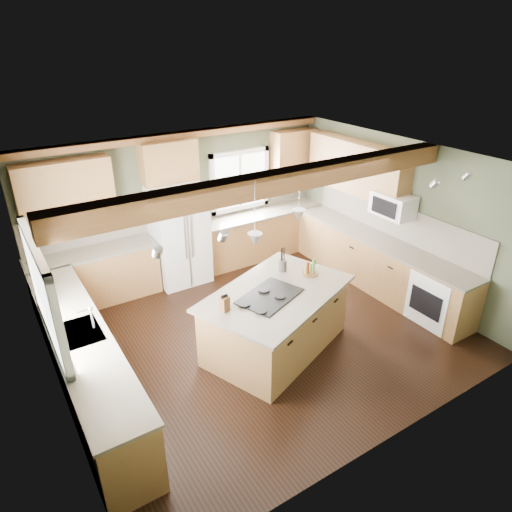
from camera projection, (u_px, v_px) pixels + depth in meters
floor at (259, 331)px, 6.95m from camera, size 5.60×5.60×0.00m
ceiling at (259, 163)px, 5.79m from camera, size 5.60×5.60×0.00m
wall_back at (184, 203)px, 8.26m from camera, size 5.60×0.00×5.60m
wall_left at (46, 315)px, 5.03m from camera, size 0.00×5.00×5.00m
wall_right at (398, 216)px, 7.72m from camera, size 0.00×5.00×5.00m
ceiling_beam at (279, 182)px, 5.52m from camera, size 5.55×0.26×0.26m
soffit_trim at (182, 135)px, 7.64m from camera, size 5.55×0.20×0.10m
backsplash_back at (185, 208)px, 8.29m from camera, size 5.58×0.03×0.58m
backsplash_right at (394, 220)px, 7.79m from camera, size 0.03×3.70×0.58m
base_cab_back_left at (96, 277)px, 7.56m from camera, size 2.02×0.60×0.88m
counter_back_left at (92, 252)px, 7.35m from camera, size 2.06×0.64×0.04m
base_cab_back_right at (262, 235)px, 9.13m from camera, size 2.62×0.60×0.88m
counter_back_right at (262, 213)px, 8.93m from camera, size 2.66×0.64×0.04m
base_cab_left at (85, 364)px, 5.59m from camera, size 0.60×3.70×0.88m
counter_left at (79, 334)px, 5.39m from camera, size 0.64×3.74×0.04m
base_cab_right at (377, 264)px, 7.99m from camera, size 0.60×3.70×0.88m
counter_right at (380, 240)px, 7.79m from camera, size 0.64×3.74×0.04m
upper_cab_back_left at (65, 190)px, 6.89m from camera, size 1.40×0.35×0.90m
upper_cab_over_fridge at (169, 162)px, 7.61m from camera, size 0.96×0.35×0.70m
upper_cab_right at (357, 167)px, 8.02m from camera, size 0.35×2.20×0.90m
upper_cab_back_corner at (293, 153)px, 8.95m from camera, size 0.90×0.35×0.90m
window_left at (42, 293)px, 4.96m from camera, size 0.04×1.60×1.05m
window_back at (239, 180)px, 8.69m from camera, size 1.10×0.04×1.00m
sink at (79, 333)px, 5.38m from camera, size 0.50×0.65×0.03m
faucet at (92, 318)px, 5.41m from camera, size 0.02×0.02×0.28m
dishwasher at (119, 436)px, 4.62m from camera, size 0.60×0.60×0.84m
oven at (439, 297)px, 7.01m from camera, size 0.60×0.72×0.84m
microwave at (393, 205)px, 7.46m from camera, size 0.40×0.70×0.38m
pendant_left at (255, 239)px, 5.43m from camera, size 0.18×0.18×0.16m
pendant_right at (298, 215)px, 6.14m from camera, size 0.18×0.18×0.16m
refrigerator at (179, 234)px, 8.01m from camera, size 0.90×0.74×1.80m
island at (276, 321)px, 6.43m from camera, size 2.28×1.84×0.88m
island_top at (276, 293)px, 6.22m from camera, size 2.45×2.01×0.04m
cooktop at (270, 296)px, 6.09m from camera, size 1.01×0.84×0.02m
knife_block at (225, 304)px, 5.75m from camera, size 0.14×0.12×0.19m
utensil_crock at (283, 265)px, 6.72m from camera, size 0.16×0.16×0.17m
bottle_tray at (310, 267)px, 6.62m from camera, size 0.28×0.28×0.22m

